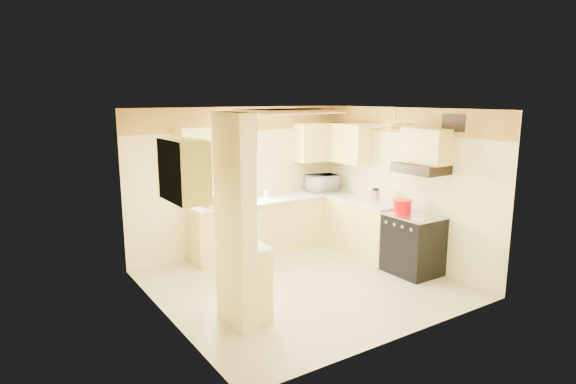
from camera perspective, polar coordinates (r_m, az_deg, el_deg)
floor at (r=7.10m, az=1.75°, el=-10.84°), size 4.00×4.00×0.00m
ceiling at (r=6.58m, az=1.88°, el=9.78°), size 4.00×4.00×0.00m
wall_back at (r=8.33m, az=-5.72°, el=1.37°), size 4.00×0.00×4.00m
wall_front at (r=5.33m, az=13.67°, el=-4.48°), size 4.00×0.00×4.00m
wall_left at (r=5.84m, az=-14.48°, el=-3.16°), size 0.00×3.80×3.80m
wall_right at (r=8.03m, az=13.58°, el=0.75°), size 0.00×3.80×3.80m
wallpaper_border at (r=8.20m, az=-5.80°, el=8.61°), size 4.00×0.02×0.40m
partition_column at (r=5.59m, az=-6.31°, el=-3.51°), size 0.20×0.70×2.50m
partition_ledge at (r=5.94m, az=-4.22°, el=-10.70°), size 0.25×0.55×0.90m
ledge_top at (r=5.78m, az=-4.29°, el=-6.38°), size 0.28×0.58×0.04m
lower_cabinets_back at (r=8.48m, az=-1.68°, el=-3.92°), size 3.00×0.60×0.90m
lower_cabinets_right at (r=8.41m, az=8.95°, el=-4.19°), size 0.60×1.40×0.90m
countertop_back at (r=8.37m, az=-1.66°, el=-0.83°), size 3.04×0.64×0.04m
countertop_right at (r=8.29m, az=8.99°, el=-1.07°), size 0.64×1.44×0.04m
dishwasher_panel at (r=7.87m, az=-5.15°, el=-5.33°), size 0.58×0.02×0.80m
window at (r=8.16m, az=-7.28°, el=3.27°), size 0.92×0.02×1.02m
upper_cab_back_left at (r=7.73m, az=-10.81°, el=4.97°), size 0.60×0.35×0.70m
upper_cab_back_right at (r=8.92m, az=3.63°, el=5.95°), size 0.90×0.35×0.70m
upper_cab_right at (r=8.72m, az=6.96°, el=5.77°), size 0.35×1.00×0.70m
upper_cab_left_wall at (r=5.55m, az=-12.23°, el=2.53°), size 0.35×0.75×0.70m
upper_cab_over_stove at (r=7.44m, az=15.99°, el=5.27°), size 0.35×0.76×0.52m
stove at (r=7.61m, az=14.62°, el=-5.99°), size 0.68×0.77×0.92m
range_hood at (r=7.41m, az=15.42°, el=2.71°), size 0.50×0.76×0.14m
poster_menu at (r=5.52m, az=-5.41°, el=2.69°), size 0.02×0.42×0.57m
poster_nashville at (r=5.65m, az=-5.29°, el=-3.84°), size 0.02×0.42×0.57m
ceiling_light_panel at (r=7.05m, az=0.18°, el=9.52°), size 1.35×0.95×0.06m
ceiling_fan at (r=6.70m, az=12.46°, el=7.72°), size 1.15×1.15×0.26m
vent_grate at (r=7.31m, az=19.03°, el=7.75°), size 0.02×0.40×0.25m
microwave at (r=8.95m, az=4.04°, el=1.07°), size 0.61×0.46×0.31m
bowl at (r=5.79m, az=-4.55°, el=-5.90°), size 0.21×0.21×0.05m
dutch_oven at (r=7.62m, az=13.40°, el=-1.58°), size 0.30×0.30×0.20m
kettle at (r=8.07m, az=10.30°, el=-0.47°), size 0.16×0.16×0.25m
dish_rack at (r=7.82m, az=-8.65°, el=-1.10°), size 0.36×0.26×0.20m
utensil_crock at (r=8.42m, az=-2.52°, el=-0.19°), size 0.09×0.09×0.19m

